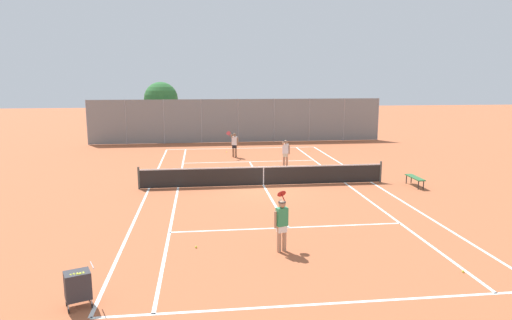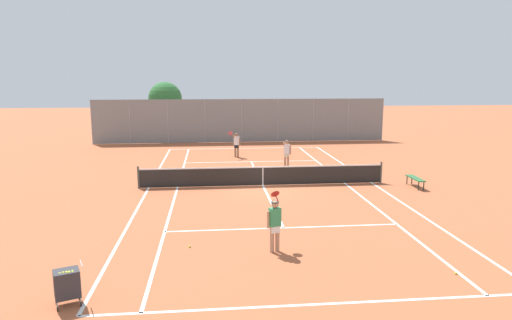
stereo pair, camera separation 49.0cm
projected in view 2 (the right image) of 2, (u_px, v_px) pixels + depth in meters
ground_plane at (263, 185)px, 22.30m from camera, size 120.00×120.00×0.00m
court_line_markings at (263, 185)px, 22.30m from camera, size 11.10×23.90×0.01m
tennis_net at (263, 175)px, 22.20m from camera, size 12.00×0.10×1.07m
ball_cart at (67, 283)px, 10.53m from camera, size 0.75×0.66×0.96m
player_near_side at (275, 222)px, 13.70m from camera, size 0.50×0.86×1.77m
player_far_left at (237, 143)px, 30.00m from camera, size 0.83×0.70×1.77m
player_far_right at (287, 152)px, 26.65m from camera, size 0.52×0.47×1.60m
loose_tennis_ball_0 at (275, 170)px, 25.98m from camera, size 0.07×0.07×0.07m
loose_tennis_ball_1 at (280, 179)px, 23.54m from camera, size 0.07×0.07×0.07m
loose_tennis_ball_2 at (190, 246)px, 14.18m from camera, size 0.07×0.07×0.07m
loose_tennis_ball_3 at (312, 151)px, 32.61m from camera, size 0.07×0.07×0.07m
loose_tennis_ball_4 at (456, 273)px, 12.25m from camera, size 0.07×0.07×0.07m
loose_tennis_ball_5 at (229, 152)px, 32.12m from camera, size 0.07×0.07×0.07m
courtside_bench at (415, 179)px, 21.89m from camera, size 0.36×1.50×0.47m
back_fence at (242, 121)px, 36.77m from camera, size 23.59×0.08×3.51m
tree_behind_left at (164, 99)px, 37.70m from camera, size 2.76×2.76×4.84m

